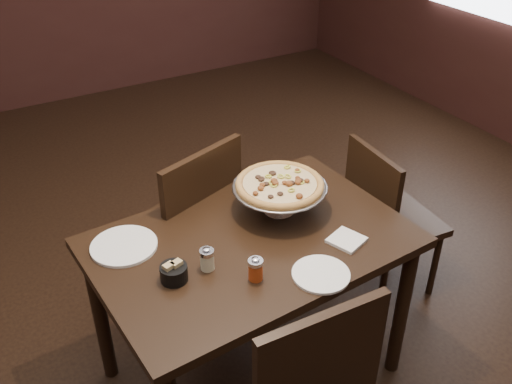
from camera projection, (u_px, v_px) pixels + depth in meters
room at (225, 77)px, 1.97m from camera, size 6.04×7.04×2.84m
dining_table at (252, 259)px, 2.30m from camera, size 1.28×0.89×0.77m
pizza_stand at (280, 185)px, 2.33m from camera, size 0.39×0.39×0.16m
parmesan_shaker at (207, 259)px, 2.07m from camera, size 0.05×0.05×0.10m
pepper_flake_shaker at (256, 269)px, 2.02m from camera, size 0.05×0.05×0.10m
packet_caddy at (174, 273)px, 2.02m from camera, size 0.10×0.10×0.08m
napkin_stack at (347, 240)px, 2.23m from camera, size 0.16×0.16×0.01m
plate_left at (124, 246)px, 2.19m from camera, size 0.26×0.26×0.01m
plate_near at (321, 274)px, 2.06m from camera, size 0.21×0.21×0.01m
serving_spatula at (299, 190)px, 2.31m from camera, size 0.16×0.16×0.02m
chair_far at (187, 227)px, 2.69m from camera, size 0.58×0.58×0.98m
chair_side at (386, 216)px, 2.88m from camera, size 0.44×0.44×0.87m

